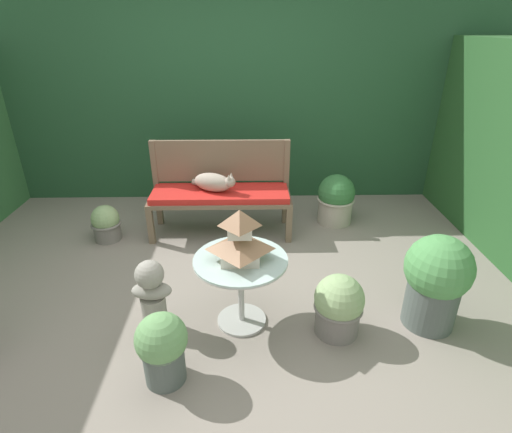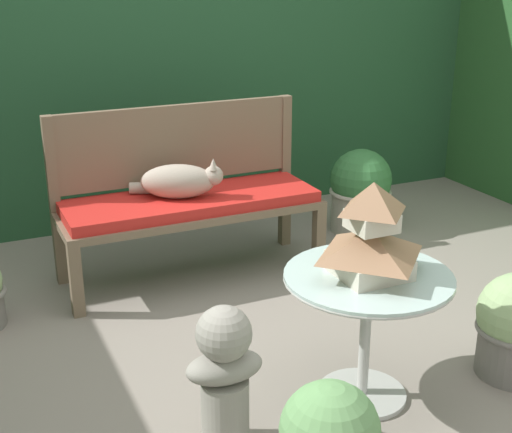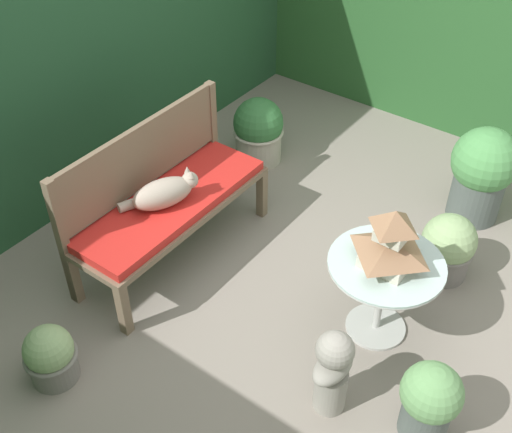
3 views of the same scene
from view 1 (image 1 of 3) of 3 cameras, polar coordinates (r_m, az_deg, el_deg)
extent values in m
plane|color=gray|center=(3.45, -5.28, -9.63)|extent=(30.00, 30.00, 0.00)
cube|color=#234C2D|center=(5.22, -4.18, 16.79)|extent=(6.40, 0.91, 2.33)
cube|color=brown|center=(4.07, -14.80, -1.37)|extent=(0.06, 0.06, 0.37)
cube|color=brown|center=(3.98, 4.72, -1.21)|extent=(0.06, 0.06, 0.37)
cube|color=brown|center=(4.45, -13.64, 1.20)|extent=(0.06, 0.06, 0.37)
cube|color=brown|center=(4.37, 4.17, 1.40)|extent=(0.06, 0.06, 0.37)
cube|color=brown|center=(4.07, -5.09, 2.67)|extent=(1.43, 0.49, 0.04)
cube|color=red|center=(4.06, -5.12, 3.32)|extent=(1.37, 0.45, 0.06)
cube|color=brown|center=(4.36, -14.02, 4.58)|extent=(0.06, 0.06, 0.93)
cube|color=brown|center=(4.27, 4.31, 4.85)|extent=(0.06, 0.06, 0.93)
cube|color=brown|center=(4.17, -5.09, 7.94)|extent=(1.37, 0.04, 0.43)
ellipsoid|color=#A89989|center=(4.01, -6.20, 4.88)|extent=(0.44, 0.32, 0.18)
sphere|color=#A89989|center=(3.92, -3.72, 4.94)|extent=(0.11, 0.11, 0.11)
cone|color=#A89989|center=(3.93, -3.57, 5.96)|extent=(0.04, 0.04, 0.05)
cone|color=#A89989|center=(3.88, -3.93, 5.68)|extent=(0.04, 0.04, 0.05)
cylinder|color=#A89989|center=(4.17, -7.65, 4.75)|extent=(0.23, 0.14, 0.06)
cylinder|color=#B7B7B2|center=(3.07, -2.05, -14.51)|extent=(0.36, 0.36, 0.02)
cylinder|color=#B7B7B2|center=(2.91, -2.13, -10.68)|extent=(0.04, 0.04, 0.53)
cylinder|color=silver|center=(2.75, -2.23, -6.14)|extent=(0.65, 0.65, 0.01)
torus|color=#B7B7B2|center=(2.76, -2.22, -6.35)|extent=(0.66, 0.66, 0.02)
cube|color=beige|center=(2.73, -2.24, -5.34)|extent=(0.26, 0.26, 0.08)
pyramid|color=#936B4C|center=(2.68, -2.28, -3.67)|extent=(0.34, 0.34, 0.11)
cube|color=beige|center=(2.64, -2.31, -2.01)|extent=(0.16, 0.16, 0.07)
pyramid|color=#936B4C|center=(2.60, -2.35, -0.19)|extent=(0.21, 0.21, 0.12)
cylinder|color=gray|center=(3.03, -14.28, -13.10)|extent=(0.18, 0.18, 0.27)
ellipsoid|color=gray|center=(2.91, -14.69, -10.19)|extent=(0.29, 0.18, 0.11)
sphere|color=gray|center=(2.84, -14.99, -8.01)|extent=(0.20, 0.20, 0.20)
cylinder|color=#ADA393|center=(4.48, 11.19, 0.91)|extent=(0.37, 0.37, 0.28)
torus|color=#ADA393|center=(4.42, 11.33, 2.40)|extent=(0.40, 0.40, 0.03)
sphere|color=#336B38|center=(4.39, 11.42, 3.37)|extent=(0.40, 0.40, 0.40)
cylinder|color=slate|center=(4.32, -20.45, -1.94)|extent=(0.26, 0.26, 0.19)
torus|color=slate|center=(4.29, -20.62, -0.99)|extent=(0.30, 0.30, 0.03)
sphere|color=#89A870|center=(4.26, -20.74, -0.27)|extent=(0.27, 0.27, 0.27)
cylinder|color=#4C5651|center=(2.65, -12.95, -19.61)|extent=(0.25, 0.25, 0.27)
torus|color=#4C5651|center=(2.57, -13.24, -17.68)|extent=(0.28, 0.28, 0.03)
sphere|color=#66995B|center=(2.52, -13.40, -16.58)|extent=(0.31, 0.31, 0.31)
cylinder|color=slate|center=(2.97, 11.50, -14.09)|extent=(0.31, 0.31, 0.22)
torus|color=slate|center=(2.91, 11.68, -12.58)|extent=(0.34, 0.34, 0.03)
sphere|color=#89A870|center=(2.87, 11.81, -11.44)|extent=(0.35, 0.35, 0.35)
cylinder|color=#4C5651|center=(3.19, 23.72, -10.91)|extent=(0.36, 0.36, 0.40)
torus|color=#4C5651|center=(3.09, 24.35, -8.09)|extent=(0.40, 0.40, 0.03)
sphere|color=#4C8E4C|center=(3.04, 24.67, -6.63)|extent=(0.46, 0.46, 0.46)
camera|label=2|loc=(1.54, -77.33, -7.45)|focal=50.00mm
camera|label=3|loc=(3.05, -73.29, 29.14)|focal=45.00mm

